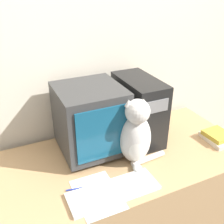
{
  "coord_description": "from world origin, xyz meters",
  "views": [
    {
      "loc": [
        -0.63,
        -0.77,
        1.7
      ],
      "look_at": [
        -0.08,
        0.42,
        1.01
      ],
      "focal_mm": 42.0,
      "sensor_mm": 36.0,
      "label": 1
    }
  ],
  "objects_px": {
    "keyboard": "(114,191)",
    "book_stack": "(217,137)",
    "cat": "(136,135)",
    "crt_monitor": "(90,119)",
    "pen": "(81,188)",
    "computer_tower": "(138,110)"
  },
  "relations": [
    {
      "from": "keyboard",
      "to": "book_stack",
      "type": "distance_m",
      "value": 0.84
    },
    {
      "from": "keyboard",
      "to": "cat",
      "type": "height_order",
      "value": "cat"
    },
    {
      "from": "crt_monitor",
      "to": "book_stack",
      "type": "distance_m",
      "value": 0.86
    },
    {
      "from": "crt_monitor",
      "to": "book_stack",
      "type": "relative_size",
      "value": 1.96
    },
    {
      "from": "keyboard",
      "to": "cat",
      "type": "xyz_separation_m",
      "value": [
        0.22,
        0.18,
        0.17
      ]
    },
    {
      "from": "pen",
      "to": "crt_monitor",
      "type": "bearing_deg",
      "value": 59.74
    },
    {
      "from": "crt_monitor",
      "to": "pen",
      "type": "height_order",
      "value": "crt_monitor"
    },
    {
      "from": "crt_monitor",
      "to": "keyboard",
      "type": "relative_size",
      "value": 0.9
    },
    {
      "from": "pen",
      "to": "cat",
      "type": "bearing_deg",
      "value": 12.63
    },
    {
      "from": "keyboard",
      "to": "computer_tower",
      "type": "bearing_deg",
      "value": 47.68
    },
    {
      "from": "computer_tower",
      "to": "keyboard",
      "type": "bearing_deg",
      "value": -132.32
    },
    {
      "from": "crt_monitor",
      "to": "computer_tower",
      "type": "xyz_separation_m",
      "value": [
        0.33,
        0.0,
        -0.01
      ]
    },
    {
      "from": "computer_tower",
      "to": "cat",
      "type": "relative_size",
      "value": 1.01
    },
    {
      "from": "computer_tower",
      "to": "book_stack",
      "type": "relative_size",
      "value": 1.95
    },
    {
      "from": "cat",
      "to": "book_stack",
      "type": "distance_m",
      "value": 0.63
    },
    {
      "from": "keyboard",
      "to": "crt_monitor",
      "type": "bearing_deg",
      "value": 85.45
    },
    {
      "from": "computer_tower",
      "to": "cat",
      "type": "height_order",
      "value": "computer_tower"
    },
    {
      "from": "cat",
      "to": "book_stack",
      "type": "bearing_deg",
      "value": 14.52
    },
    {
      "from": "computer_tower",
      "to": "cat",
      "type": "xyz_separation_m",
      "value": [
        -0.14,
        -0.22,
        -0.02
      ]
    },
    {
      "from": "keyboard",
      "to": "pen",
      "type": "bearing_deg",
      "value": 146.28
    },
    {
      "from": "crt_monitor",
      "to": "computer_tower",
      "type": "height_order",
      "value": "crt_monitor"
    },
    {
      "from": "computer_tower",
      "to": "keyboard",
      "type": "distance_m",
      "value": 0.58
    }
  ]
}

